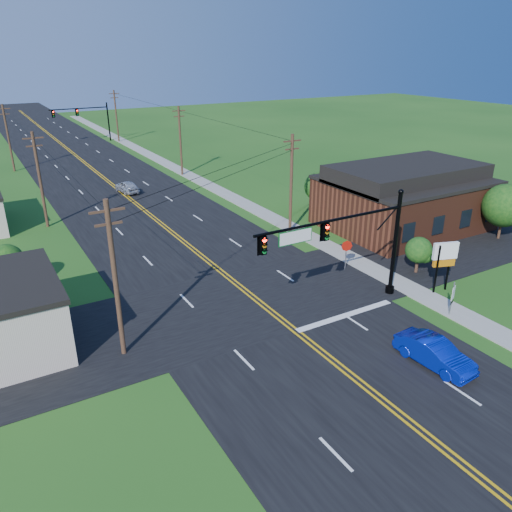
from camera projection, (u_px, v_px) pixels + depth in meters
ground at (374, 397)px, 24.54m from camera, size 260.00×260.00×0.00m
road_main at (106, 181)px, 64.35m from camera, size 16.00×220.00×0.04m
road_cross at (252, 299)px, 34.09m from camera, size 70.00×10.00×0.04m
sidewalk at (213, 187)px, 61.27m from camera, size 2.00×160.00×0.08m
signal_mast_main at (344, 241)px, 31.10m from camera, size 11.30×0.60×7.48m
signal_mast_far at (83, 117)px, 88.55m from camera, size 10.98×0.60×7.48m
brick_building at (403, 202)px, 47.28m from camera, size 14.20×11.20×4.70m
utility_pole_left_a at (115, 278)px, 26.26m from camera, size 1.80×0.28×9.00m
utility_pole_left_b at (40, 178)px, 46.17m from camera, size 1.80×0.28×9.00m
utility_pole_left_c at (8, 137)px, 67.66m from camera, size 1.80×0.28×9.00m
utility_pole_right_a at (291, 182)px, 44.80m from camera, size 1.80×0.28×9.00m
utility_pole_right_b at (180, 140)px, 65.50m from camera, size 1.80×0.28×9.00m
utility_pole_right_c at (116, 115)px, 89.39m from camera, size 1.80×0.28×9.00m
tree_right_front at (505, 206)px, 43.75m from camera, size 3.80×3.80×5.00m
tree_right_back at (319, 187)px, 51.69m from camera, size 3.00×3.00×4.10m
shrub_corner at (419, 250)px, 37.45m from camera, size 2.00×2.00×2.86m
tree_left at (7, 261)px, 34.71m from camera, size 2.40×2.40×3.37m
blue_car at (434, 354)px, 26.76m from camera, size 1.91×4.59×1.48m
distant_car at (127, 187)px, 58.86m from camera, size 2.11×4.29×1.41m
route_sign at (453, 296)px, 31.50m from camera, size 0.55×0.27×2.37m
stop_sign at (347, 249)px, 37.99m from camera, size 0.81×0.35×2.41m
pylon_sign at (445, 256)px, 34.20m from camera, size 1.78×0.81×3.68m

